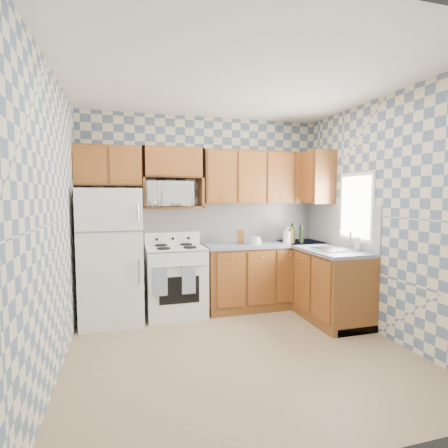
{
  "coord_description": "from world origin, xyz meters",
  "views": [
    {
      "loc": [
        -1.11,
        -3.3,
        1.59
      ],
      "look_at": [
        0.05,
        0.75,
        1.25
      ],
      "focal_mm": 28.0,
      "sensor_mm": 36.0,
      "label": 1
    }
  ],
  "objects_px": {
    "refrigerator": "(112,256)",
    "stove_body": "(176,282)",
    "microwave": "(168,194)",
    "electric_kettle": "(288,237)"
  },
  "relations": [
    {
      "from": "refrigerator",
      "to": "stove_body",
      "type": "distance_m",
      "value": 0.89
    },
    {
      "from": "refrigerator",
      "to": "microwave",
      "type": "height_order",
      "value": "microwave"
    },
    {
      "from": "refrigerator",
      "to": "electric_kettle",
      "type": "xyz_separation_m",
      "value": [
        2.38,
        -0.1,
        0.17
      ]
    },
    {
      "from": "refrigerator",
      "to": "electric_kettle",
      "type": "height_order",
      "value": "refrigerator"
    },
    {
      "from": "stove_body",
      "to": "electric_kettle",
      "type": "distance_m",
      "value": 1.67
    },
    {
      "from": "microwave",
      "to": "electric_kettle",
      "type": "relative_size",
      "value": 3.39
    },
    {
      "from": "refrigerator",
      "to": "microwave",
      "type": "bearing_deg",
      "value": 9.8
    },
    {
      "from": "refrigerator",
      "to": "stove_body",
      "type": "relative_size",
      "value": 1.87
    },
    {
      "from": "refrigerator",
      "to": "stove_body",
      "type": "xyz_separation_m",
      "value": [
        0.8,
        0.03,
        -0.39
      ]
    },
    {
      "from": "microwave",
      "to": "electric_kettle",
      "type": "xyz_separation_m",
      "value": [
        1.65,
        -0.23,
        -0.61
      ]
    }
  ]
}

